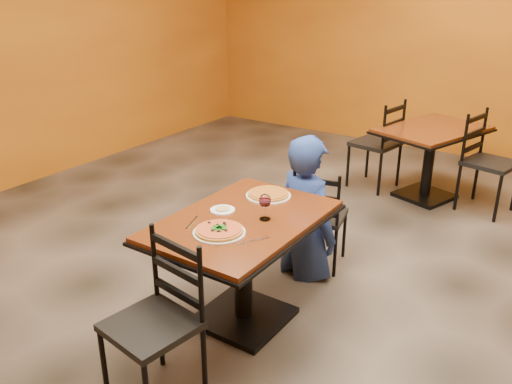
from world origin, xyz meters
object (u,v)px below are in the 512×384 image
Objects in this scene: chair_second_left at (375,144)px; side_plate at (223,210)px; table_second at (430,147)px; chair_main_near at (151,327)px; wine_glass at (265,206)px; chair_second_right at (491,164)px; plate_far at (268,196)px; chair_main_far at (320,216)px; diner at (307,205)px; plate_main at (219,232)px; table_main at (243,246)px; pizza_main at (219,230)px; pizza_far at (268,193)px.

chair_second_left is 2.81m from side_plate.
table_second is at bearing 98.92° from chair_second_left.
wine_glass is at bearing 91.80° from chair_main_near.
chair_second_right is 2.63m from plate_far.
diner reaches higher than chair_main_far.
chair_main_far is 1.26m from plate_main.
table_main is 2.83m from chair_second_left.
pizza_main reaches higher than table_main.
chair_second_left is at bearing 102.57° from chair_main_near.
pizza_far is 0.38m from wine_glass.
plate_main is (0.01, -0.25, 0.20)m from table_main.
chair_main_far is 0.75× the size of diner.
chair_second_left is 0.88× the size of diner.
table_main is 0.95× the size of table_second.
side_plate is at bearing -106.78° from plate_far.
chair_main_near is 3.29× the size of pizza_far.
side_plate is (-0.19, 0.87, 0.29)m from chair_main_near.
plate_far is at bearing 98.73° from table_main.
chair_second_right is 5.37× the size of wine_glass.
table_second is 1.40× the size of chair_main_near.
chair_main_near reaches higher than table_main.
plate_main is (-0.32, -3.06, 0.20)m from table_second.
pizza_main is (-0.01, -1.06, 0.22)m from diner.
chair_second_left is at bearing 94.66° from pizza_far.
side_plate is at bearing 63.10° from chair_main_far.
chair_main_near is 0.67m from plate_main.
pizza_main reaches higher than plate_main.
plate_main is at bearing -87.76° from table_main.
chair_main_far is at bearing 78.96° from pizza_far.
table_main is 1.49× the size of chair_main_far.
table_second is 1.34× the size of chair_second_right.
plate_far is 0.02m from pizza_far.
chair_main_near is 1.28m from plate_far.
table_second is at bearing 102.28° from chair_second_right.
chair_main_far is at bearing 87.95° from plate_main.
diner is (-0.04, -0.15, 0.14)m from chair_main_far.
pizza_main is (-0.04, -1.21, 0.36)m from chair_main_far.
diner is (-0.31, -2.00, -0.00)m from table_second.
chair_main_near is (-0.31, -3.67, -0.09)m from table_second.
chair_second_left reaches higher than chair_main_near.
diner is at bearing 98.41° from chair_main_near.
pizza_far is at bearing 119.54° from wine_glass.
chair_second_left is at bearing 94.66° from plate_far.
chair_main_near is 0.84× the size of diner.
table_main is 0.32m from plate_main.
table_second is 4.61× the size of pizza_far.
wine_glass is (0.11, -0.75, 0.29)m from diner.
chair_second_left is at bearing 97.90° from wine_glass.
diner is (0.02, 0.81, -0.01)m from table_main.
pizza_far is at bearing 170.41° from chair_second_right.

